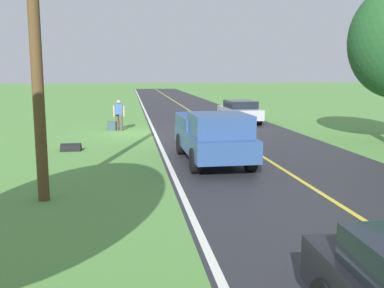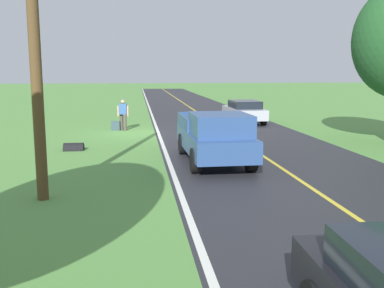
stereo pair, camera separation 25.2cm
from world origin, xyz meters
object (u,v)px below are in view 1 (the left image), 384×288
Objects in this scene: suitcase_carried at (111,126)px; utility_pole_roadside at (36,56)px; hitchhiker_walking at (119,113)px; pickup_truck_passing at (214,136)px; sedan_near_oncoming at (239,111)px.

utility_pole_roadside reaches higher than suitcase_carried.
hitchhiker_walking is 3.43× the size of suitcase_carried.
pickup_truck_passing is at bearing -143.01° from utility_pole_roadside.
utility_pole_roadside is (1.64, 13.10, 2.57)m from hitchhiker_walking.
utility_pole_roadside reaches higher than pickup_truck_passing.
hitchhiker_walking is 0.25× the size of utility_pole_roadside.
sedan_near_oncoming is 0.62× the size of utility_pole_roadside.
suitcase_carried is 10.04m from pickup_truck_passing.
pickup_truck_passing reaches higher than suitcase_carried.
sedan_near_oncoming is (-3.95, -11.81, -0.21)m from pickup_truck_passing.
utility_pole_roadside is at bearing 36.99° from pickup_truck_passing.
sedan_near_oncoming is (-7.39, -2.53, -0.23)m from hitchhiker_walking.
suitcase_carried is 13.53m from utility_pole_roadside.
utility_pole_roadside reaches higher than sedan_near_oncoming.
suitcase_carried is (0.43, 0.04, -0.73)m from hitchhiker_walking.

